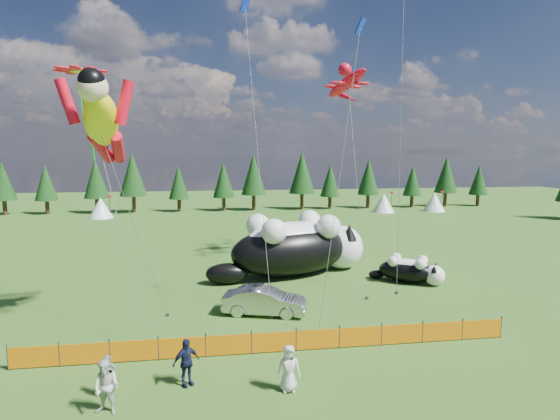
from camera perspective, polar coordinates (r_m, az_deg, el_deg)
The scene contains 16 objects.
ground at distance 23.19m, azimuth -1.77°, elevation -14.93°, with size 160.00×160.00×0.00m, color #123B0A.
safety_fence at distance 20.26m, azimuth -0.78°, elevation -16.84°, with size 22.06×0.06×1.10m.
tree_line at distance 66.51m, azimuth -6.17°, elevation 3.35°, with size 90.00×4.00×8.00m, color black, non-canonical shape.
festival_tents at distance 63.17m, azimuth 4.06°, elevation 0.79°, with size 50.00×3.20×2.80m, color white, non-canonical shape.
cat_large at distance 31.82m, azimuth 2.38°, elevation -4.67°, with size 12.04×6.99×4.46m.
cat_small at distance 31.36m, azimuth 16.64°, elevation -7.50°, with size 4.57×3.63×1.86m.
car at distance 24.52m, azimuth -2.04°, elevation -11.77°, with size 1.59×4.57×1.51m, color #B5B5BA.
spectator_a at distance 18.08m, azimuth -21.55°, elevation -19.57°, with size 0.57×0.38×1.58m, color #5C5C61.
spectator_b at distance 17.04m, azimuth -21.74°, elevation -20.71°, with size 0.93×0.55×1.91m, color silver.
spectator_c at distance 17.96m, azimuth -12.16°, elevation -18.87°, with size 1.09×0.56×1.86m, color #141938.
spectator_e at distance 17.28m, azimuth 1.14°, elevation -19.97°, with size 0.87×0.56×1.77m, color silver.
superhero_kite at distance 22.72m, azimuth -22.33°, elevation 10.72°, with size 5.77×6.11×12.89m.
gecko_kite at distance 35.68m, azimuth 8.69°, elevation 16.02°, with size 5.49×12.95×16.84m.
flower_kite at distance 25.76m, azimuth -24.58°, elevation 15.84°, with size 5.54×6.66×14.25m.
diamond_kite_a at distance 29.42m, azimuth -4.49°, elevation 23.84°, with size 1.40×6.78×19.08m.
diamond_kite_c at distance 23.14m, azimuth 10.23°, elevation 21.13°, with size 2.74×2.18×15.74m.
Camera 1 is at (-2.38, -21.29, 8.89)m, focal length 28.00 mm.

